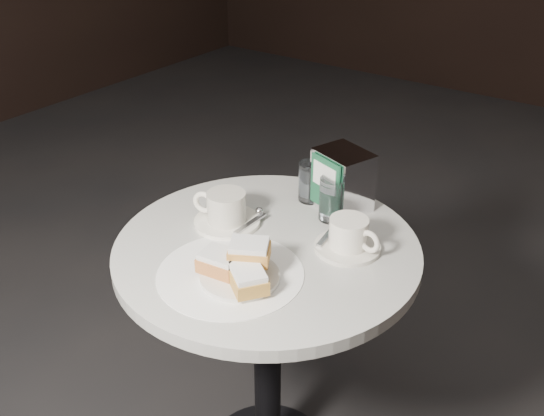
{
  "coord_description": "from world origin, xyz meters",
  "views": [
    {
      "loc": [
        0.69,
        -0.94,
        1.5
      ],
      "look_at": [
        0.0,
        0.02,
        0.83
      ],
      "focal_mm": 40.0,
      "sensor_mm": 36.0,
      "label": 1
    }
  ],
  "objects_px": {
    "coffee_cup_right": "(349,237)",
    "water_glass_left": "(311,182)",
    "beignet_plate": "(239,268)",
    "coffee_cup_left": "(226,211)",
    "napkin_dispenser": "(342,180)",
    "cafe_table": "(267,312)",
    "water_glass_right": "(333,199)"
  },
  "relations": [
    {
      "from": "coffee_cup_right",
      "to": "water_glass_left",
      "type": "xyz_separation_m",
      "value": [
        -0.19,
        0.15,
        0.02
      ]
    },
    {
      "from": "coffee_cup_right",
      "to": "water_glass_left",
      "type": "relative_size",
      "value": 1.61
    },
    {
      "from": "beignet_plate",
      "to": "coffee_cup_right",
      "type": "bearing_deg",
      "value": 61.5
    },
    {
      "from": "coffee_cup_left",
      "to": "napkin_dispenser",
      "type": "relative_size",
      "value": 1.23
    },
    {
      "from": "cafe_table",
      "to": "water_glass_left",
      "type": "distance_m",
      "value": 0.34
    },
    {
      "from": "cafe_table",
      "to": "coffee_cup_left",
      "type": "distance_m",
      "value": 0.27
    },
    {
      "from": "water_glass_right",
      "to": "coffee_cup_left",
      "type": "bearing_deg",
      "value": -138.71
    },
    {
      "from": "water_glass_left",
      "to": "coffee_cup_right",
      "type": "bearing_deg",
      "value": -37.2
    },
    {
      "from": "coffee_cup_left",
      "to": "napkin_dispenser",
      "type": "bearing_deg",
      "value": 36.9
    },
    {
      "from": "water_glass_left",
      "to": "water_glass_right",
      "type": "distance_m",
      "value": 0.11
    },
    {
      "from": "cafe_table",
      "to": "water_glass_left",
      "type": "relative_size",
      "value": 7.23
    },
    {
      "from": "coffee_cup_left",
      "to": "water_glass_right",
      "type": "distance_m",
      "value": 0.26
    },
    {
      "from": "coffee_cup_left",
      "to": "napkin_dispenser",
      "type": "distance_m",
      "value": 0.3
    },
    {
      "from": "cafe_table",
      "to": "napkin_dispenser",
      "type": "relative_size",
      "value": 4.72
    },
    {
      "from": "water_glass_right",
      "to": "beignet_plate",
      "type": "bearing_deg",
      "value": -94.53
    },
    {
      "from": "coffee_cup_left",
      "to": "napkin_dispenser",
      "type": "height_order",
      "value": "napkin_dispenser"
    },
    {
      "from": "coffee_cup_right",
      "to": "water_glass_right",
      "type": "relative_size",
      "value": 1.55
    },
    {
      "from": "cafe_table",
      "to": "beignet_plate",
      "type": "distance_m",
      "value": 0.27
    },
    {
      "from": "cafe_table",
      "to": "coffee_cup_right",
      "type": "xyz_separation_m",
      "value": [
        0.16,
        0.09,
        0.23
      ]
    },
    {
      "from": "beignet_plate",
      "to": "water_glass_left",
      "type": "distance_m",
      "value": 0.39
    },
    {
      "from": "beignet_plate",
      "to": "napkin_dispenser",
      "type": "distance_m",
      "value": 0.39
    },
    {
      "from": "beignet_plate",
      "to": "coffee_cup_left",
      "type": "distance_m",
      "value": 0.23
    },
    {
      "from": "beignet_plate",
      "to": "water_glass_left",
      "type": "height_order",
      "value": "water_glass_left"
    },
    {
      "from": "coffee_cup_right",
      "to": "water_glass_left",
      "type": "bearing_deg",
      "value": 149.9
    },
    {
      "from": "cafe_table",
      "to": "coffee_cup_right",
      "type": "height_order",
      "value": "coffee_cup_right"
    },
    {
      "from": "water_glass_right",
      "to": "napkin_dispenser",
      "type": "distance_m",
      "value": 0.06
    },
    {
      "from": "beignet_plate",
      "to": "water_glass_left",
      "type": "relative_size",
      "value": 1.91
    },
    {
      "from": "water_glass_left",
      "to": "napkin_dispenser",
      "type": "height_order",
      "value": "napkin_dispenser"
    },
    {
      "from": "coffee_cup_left",
      "to": "water_glass_left",
      "type": "height_order",
      "value": "water_glass_left"
    },
    {
      "from": "beignet_plate",
      "to": "coffee_cup_left",
      "type": "height_order",
      "value": "coffee_cup_left"
    },
    {
      "from": "napkin_dispenser",
      "to": "coffee_cup_right",
      "type": "bearing_deg",
      "value": -35.27
    },
    {
      "from": "coffee_cup_left",
      "to": "beignet_plate",
      "type": "bearing_deg",
      "value": -58.19
    }
  ]
}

